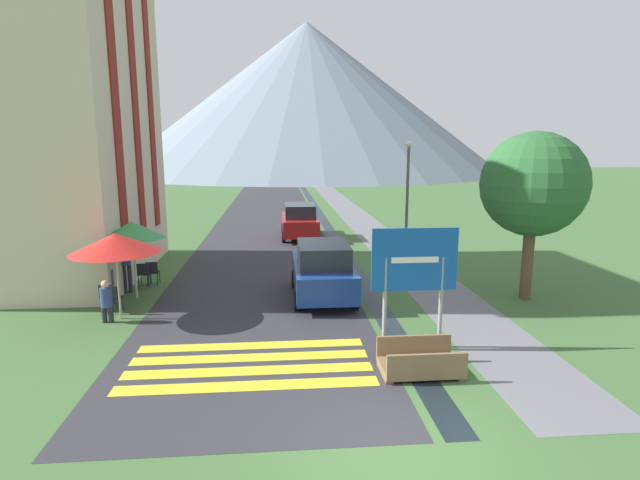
% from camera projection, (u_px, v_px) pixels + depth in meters
% --- Properties ---
extents(ground_plane, '(160.00, 160.00, 0.00)m').
position_uv_depth(ground_plane, '(311.00, 234.00, 27.77)').
color(ground_plane, '#3D6033').
extents(road, '(6.40, 60.00, 0.01)m').
position_uv_depth(road, '(268.00, 211.00, 37.35)').
color(road, '#2D2D33').
rests_on(road, ground_plane).
extents(footpath, '(2.20, 60.00, 0.01)m').
position_uv_depth(footpath, '(349.00, 210.00, 37.86)').
color(footpath, slate).
rests_on(footpath, ground_plane).
extents(drainage_channel, '(0.60, 60.00, 0.00)m').
position_uv_depth(drainage_channel, '(318.00, 211.00, 37.66)').
color(drainage_channel, black).
rests_on(drainage_channel, ground_plane).
extents(crosswalk_marking, '(5.44, 2.54, 0.01)m').
position_uv_depth(crosswalk_marking, '(250.00, 364.00, 11.24)').
color(crosswalk_marking, yellow).
rests_on(crosswalk_marking, ground_plane).
extents(mountain_distant, '(68.91, 68.91, 26.31)m').
position_uv_depth(mountain_distant, '(307.00, 99.00, 90.04)').
color(mountain_distant, slate).
rests_on(mountain_distant, ground_plane).
extents(hotel_building, '(5.37, 8.87, 12.10)m').
position_uv_depth(hotel_building, '(65.00, 99.00, 17.94)').
color(hotel_building, beige).
rests_on(hotel_building, ground_plane).
extents(road_sign, '(2.06, 0.11, 2.97)m').
position_uv_depth(road_sign, '(414.00, 269.00, 11.77)').
color(road_sign, gray).
rests_on(road_sign, ground_plane).
extents(footbridge, '(1.70, 1.10, 0.65)m').
position_uv_depth(footbridge, '(420.00, 363.00, 10.80)').
color(footbridge, brown).
rests_on(footbridge, ground_plane).
extents(parked_car_near, '(1.94, 4.02, 1.82)m').
position_uv_depth(parked_car_near, '(323.00, 270.00, 16.01)').
color(parked_car_near, navy).
rests_on(parked_car_near, ground_plane).
extents(parked_car_far, '(1.92, 4.21, 1.82)m').
position_uv_depth(parked_car_far, '(300.00, 221.00, 26.46)').
color(parked_car_far, '#A31919').
rests_on(parked_car_far, ground_plane).
extents(cafe_chair_near_right, '(0.40, 0.40, 0.85)m').
position_uv_depth(cafe_chair_near_right, '(107.00, 295.00, 14.71)').
color(cafe_chair_near_right, '#232328').
rests_on(cafe_chair_near_right, ground_plane).
extents(cafe_chair_near_left, '(0.40, 0.40, 0.85)m').
position_uv_depth(cafe_chair_near_left, '(114.00, 297.00, 14.55)').
color(cafe_chair_near_left, '#232328').
rests_on(cafe_chair_near_left, ground_plane).
extents(cafe_chair_far_right, '(0.40, 0.40, 0.85)m').
position_uv_depth(cafe_chair_far_right, '(153.00, 271.00, 17.55)').
color(cafe_chair_far_right, '#232328').
rests_on(cafe_chair_far_right, ground_plane).
extents(cafe_chair_far_left, '(0.40, 0.40, 0.85)m').
position_uv_depth(cafe_chair_far_left, '(144.00, 272.00, 17.33)').
color(cafe_chair_far_left, '#232328').
rests_on(cafe_chair_far_left, ground_plane).
extents(cafe_umbrella_front_red, '(2.44, 2.44, 2.48)m').
position_uv_depth(cafe_umbrella_front_red, '(115.00, 243.00, 13.79)').
color(cafe_umbrella_front_red, '#B7B2A8').
rests_on(cafe_umbrella_front_red, ground_plane).
extents(cafe_umbrella_middle_green, '(1.96, 1.96, 2.51)m').
position_uv_depth(cafe_umbrella_middle_green, '(132.00, 230.00, 15.70)').
color(cafe_umbrella_middle_green, '#B7B2A8').
rests_on(cafe_umbrella_middle_green, ground_plane).
extents(person_seated_far, '(0.32, 0.32, 1.21)m').
position_uv_depth(person_seated_far, '(106.00, 299.00, 13.79)').
color(person_seated_far, '#282833').
rests_on(person_seated_far, ground_plane).
extents(person_seated_near, '(0.32, 0.32, 1.28)m').
position_uv_depth(person_seated_near, '(108.00, 281.00, 15.45)').
color(person_seated_near, '#282833').
rests_on(person_seated_near, ground_plane).
extents(person_standing_terrace, '(0.32, 0.32, 1.85)m').
position_uv_depth(person_standing_terrace, '(126.00, 261.00, 16.53)').
color(person_standing_terrace, '#282833').
rests_on(person_standing_terrace, ground_plane).
extents(streetlamp, '(0.28, 0.28, 5.04)m').
position_uv_depth(streetlamp, '(407.00, 191.00, 20.82)').
color(streetlamp, '#515156').
rests_on(streetlamp, ground_plane).
extents(tree_by_path, '(3.25, 3.25, 5.30)m').
position_uv_depth(tree_by_path, '(533.00, 185.00, 15.44)').
color(tree_by_path, brown).
rests_on(tree_by_path, ground_plane).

